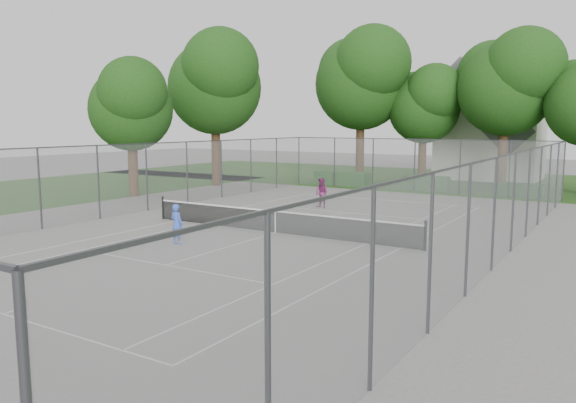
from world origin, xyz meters
The scene contains 16 objects.
ground centered at (0.00, 0.00, 0.00)m, with size 120.00×120.00×0.00m, color slate.
grass_far centered at (0.00, 26.00, 0.00)m, with size 60.00×20.00×0.00m, color #204413.
court_markings centered at (0.00, 0.00, 0.01)m, with size 11.03×23.83×0.01m.
tennis_net centered at (0.00, 0.00, 0.51)m, with size 12.87×0.10×1.10m.
perimeter_fence centered at (0.00, 0.00, 1.81)m, with size 18.08×34.08×3.52m.
tree_far_left centered at (-6.27, 22.09, 8.22)m, with size 8.32×7.60×11.96m.
tree_far_midleft centered at (-1.54, 23.26, 6.16)m, with size 6.24×5.70×8.97m.
tree_far_midright centered at (4.55, 22.55, 7.52)m, with size 7.61×6.95×10.94m.
tree_side_back centered at (-13.66, 12.97, 7.66)m, with size 7.75×7.07×11.14m.
tree_side_front centered at (-14.06, 5.31, 5.81)m, with size 5.89×5.38×8.47m.
hedge_left centered at (-5.76, 17.72, 0.51)m, with size 4.08×1.22×1.02m, color #1D4A18.
hedge_mid centered at (0.44, 18.18, 0.49)m, with size 3.10×0.89×0.97m, color #1D4A18.
hedge_right centered at (6.49, 18.56, 0.39)m, with size 2.57×0.94×0.77m, color #1D4A18.
house centered at (2.23, 28.90, 3.91)m, with size 7.80×6.05×9.71m.
girl_player centered at (-1.94, -3.81, 0.77)m, with size 0.56×0.37×1.53m, color blue.
woman_player centered at (-1.68, 7.12, 0.82)m, with size 0.79×0.62×1.63m, color #79285D.
Camera 1 is at (12.59, -19.22, 4.50)m, focal length 35.00 mm.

